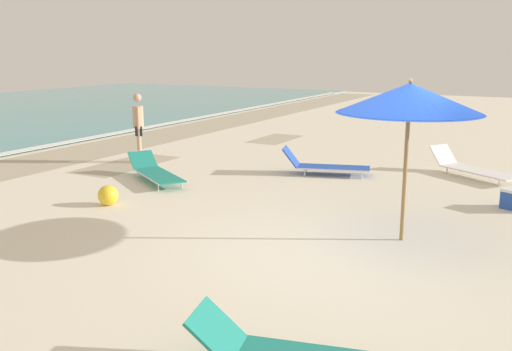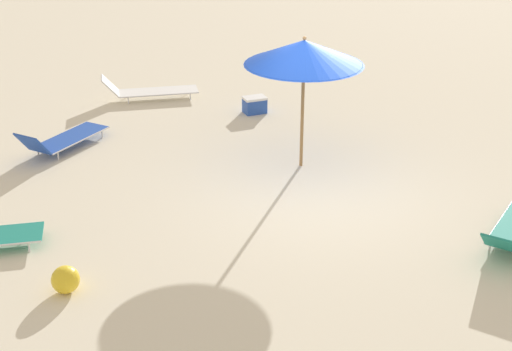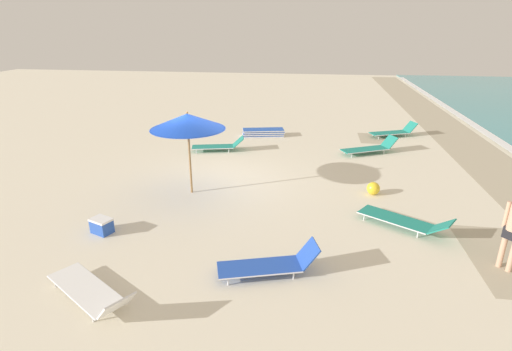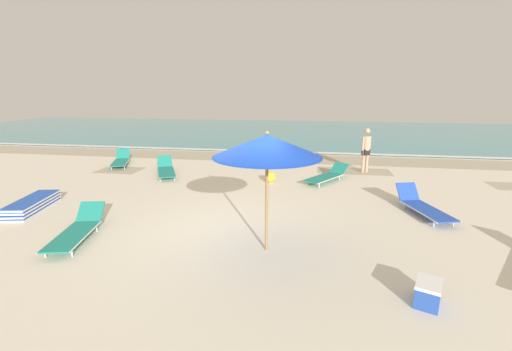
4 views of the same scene
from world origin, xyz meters
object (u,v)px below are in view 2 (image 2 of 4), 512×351
object	(u,v)px
beach_umbrella	(304,53)
beach_ball	(65,280)
sun_lounger_mid_beach_solo	(63,139)
sun_lounger_beside_umbrella	(149,90)
cooler_box	(255,105)

from	to	relation	value
beach_umbrella	beach_ball	world-z (taller)	beach_umbrella
sun_lounger_mid_beach_solo	beach_ball	bearing A→B (deg)	132.94
beach_umbrella	sun_lounger_beside_umbrella	size ratio (longest dim) A/B	1.11
sun_lounger_beside_umbrella	beach_ball	xyz separation A→B (m)	(-5.75, 5.64, -0.03)
sun_lounger_mid_beach_solo	cooler_box	distance (m)	4.33
sun_lounger_mid_beach_solo	sun_lounger_beside_umbrella	bearing A→B (deg)	-83.54
beach_umbrella	sun_lounger_mid_beach_solo	xyz separation A→B (m)	(3.79, 2.78, -1.93)
beach_umbrella	cooler_box	bearing A→B (deg)	-27.69
sun_lounger_beside_umbrella	beach_ball	bearing A→B (deg)	168.54
sun_lounger_beside_umbrella	cooler_box	xyz separation A→B (m)	(-2.43, -1.12, -0.03)
cooler_box	sun_lounger_mid_beach_solo	bearing A→B (deg)	-172.61
beach_ball	cooler_box	distance (m)	7.52
sun_lounger_beside_umbrella	cooler_box	size ratio (longest dim) A/B	3.69
sun_lounger_mid_beach_solo	cooler_box	bearing A→B (deg)	-121.68
sun_lounger_mid_beach_solo	cooler_box	xyz separation A→B (m)	(-1.10, -4.19, -0.03)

